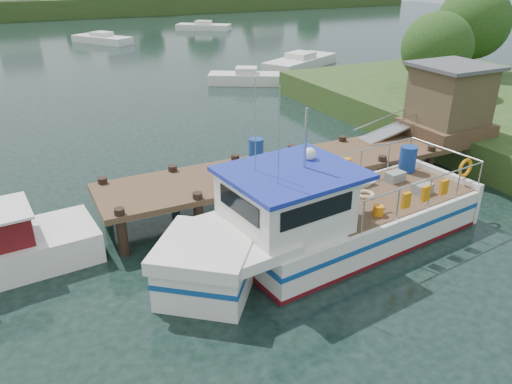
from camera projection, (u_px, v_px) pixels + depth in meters
name	position (u px, v px, depth m)	size (l,w,h in m)	color
ground_plane	(262.00, 203.00, 18.90)	(160.00, 160.00, 0.00)	black
far_shore	(42.00, 2.00, 84.94)	(140.00, 42.55, 9.22)	#31491E
dock	(402.00, 124.00, 20.60)	(16.60, 3.00, 4.78)	#513926
lobster_boat	(322.00, 221.00, 15.43)	(11.86, 4.57, 5.63)	silver
moored_far	(204.00, 27.00, 66.43)	(7.10, 6.18, 1.20)	silver
moored_b	(246.00, 78.00, 37.15)	(5.77, 4.38, 1.23)	silver
moored_c	(300.00, 62.00, 43.04)	(8.34, 6.12, 1.26)	silver
moored_d	(102.00, 39.00, 55.76)	(5.99, 7.36, 1.22)	silver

